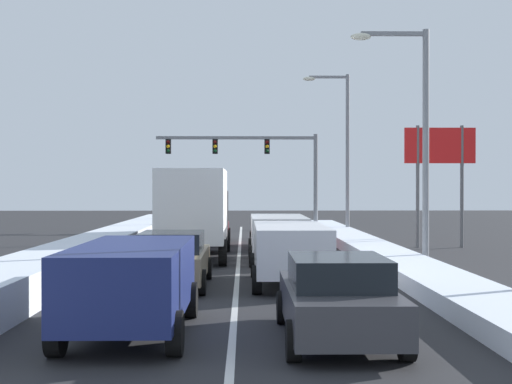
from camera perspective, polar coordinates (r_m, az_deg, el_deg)
ground_plane at (r=21.86m, az=-1.51°, el=-6.77°), size 120.00×120.00×0.00m
lane_stripe_between_right_lane_and_center_lane at (r=25.95m, az=-1.42°, el=-5.63°), size 0.14×45.30×0.01m
snow_bank_right_shoulder at (r=26.42m, az=10.20°, el=-5.04°), size 1.87×45.30×0.46m
snow_bank_left_shoulder at (r=26.49m, az=-13.00°, el=-4.58°), size 2.02×45.30×0.87m
sedan_charcoal_right_lane_nearest at (r=12.80m, az=6.55°, el=-8.45°), size 2.00×4.50×1.51m
suv_white_right_lane_second at (r=19.79m, az=2.76°, el=-4.57°), size 2.16×4.90×1.67m
suv_silver_right_lane_third at (r=25.83m, az=1.81°, el=-3.40°), size 2.16×4.90×1.67m
sedan_red_right_lane_fourth at (r=31.68m, az=1.32°, el=-3.15°), size 2.00×4.50×1.51m
suv_navy_center_lane_nearest at (r=13.38m, az=-9.93°, el=-6.98°), size 2.16×4.90×1.67m
sedan_tan_center_lane_second at (r=19.53m, az=-6.76°, el=-5.38°), size 2.00×4.50×1.51m
box_truck_center_lane_third at (r=26.96m, az=-4.92°, el=-1.36°), size 2.53×7.20×3.36m
sedan_maroon_center_lane_fourth at (r=34.45m, az=-3.79°, el=-2.87°), size 2.00×4.50×1.51m
traffic_light_gantry at (r=46.44m, az=0.25°, el=2.87°), size 10.60×0.47×6.20m
street_lamp_right_near at (r=16.74m, az=19.27°, el=9.51°), size 2.66×0.36×9.12m
street_lamp_right_mid at (r=24.52m, az=12.67°, el=5.28°), size 2.66×0.36×8.04m
street_lamp_right_far at (r=40.69m, az=6.92°, el=4.16°), size 2.66×0.36×9.14m
roadside_sign_right at (r=32.96m, az=14.57°, el=2.63°), size 3.20×0.16×5.50m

